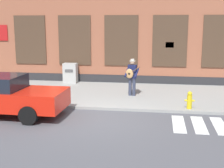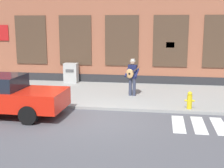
{
  "view_description": "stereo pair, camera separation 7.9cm",
  "coord_description": "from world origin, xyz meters",
  "px_view_note": "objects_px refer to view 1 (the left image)",
  "views": [
    {
      "loc": [
        2.12,
        -10.61,
        3.43
      ],
      "look_at": [
        0.26,
        1.53,
        1.02
      ],
      "focal_mm": 50.0,
      "sensor_mm": 36.0,
      "label": 1
    },
    {
      "loc": [
        2.2,
        -10.59,
        3.43
      ],
      "look_at": [
        0.26,
        1.53,
        1.02
      ],
      "focal_mm": 50.0,
      "sensor_mm": 36.0,
      "label": 2
    }
  ],
  "objects_px": {
    "busker": "(132,75)",
    "utility_box": "(70,73)",
    "red_car": "(3,95)",
    "fire_hydrant": "(189,100)"
  },
  "relations": [
    {
      "from": "red_car",
      "to": "utility_box",
      "type": "bearing_deg",
      "value": 82.44
    },
    {
      "from": "fire_hydrant",
      "to": "busker",
      "type": "bearing_deg",
      "value": 142.24
    },
    {
      "from": "busker",
      "to": "fire_hydrant",
      "type": "distance_m",
      "value": 3.16
    },
    {
      "from": "busker",
      "to": "red_car",
      "type": "bearing_deg",
      "value": -142.3
    },
    {
      "from": "red_car",
      "to": "fire_hydrant",
      "type": "distance_m",
      "value": 7.15
    },
    {
      "from": "busker",
      "to": "utility_box",
      "type": "relative_size",
      "value": 1.55
    },
    {
      "from": "red_car",
      "to": "utility_box",
      "type": "relative_size",
      "value": 4.19
    },
    {
      "from": "busker",
      "to": "utility_box",
      "type": "xyz_separation_m",
      "value": [
        -3.7,
        2.68,
        -0.41
      ]
    },
    {
      "from": "red_car",
      "to": "busker",
      "type": "relative_size",
      "value": 2.71
    },
    {
      "from": "red_car",
      "to": "utility_box",
      "type": "height_order",
      "value": "red_car"
    }
  ]
}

